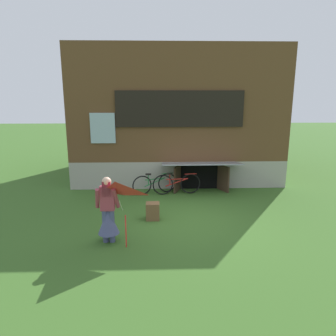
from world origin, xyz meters
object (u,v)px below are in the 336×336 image
Objects in this scene: person at (108,215)px; bicycle_red at (177,184)px; bicycle_green at (155,184)px; kite at (116,199)px; wooden_crate at (153,211)px.

person reaches higher than bicycle_red.
bicycle_red is 0.80m from bicycle_green.
wooden_crate is at bearing 67.84° from kite.
bicycle_green is at bearing 79.25° from kite.
kite is 2.33m from wooden_crate.
bicycle_green is (0.83, 4.37, -0.92)m from kite.
bicycle_red is 3.49× the size of wooden_crate.
wooden_crate is (0.79, 1.93, -1.05)m from kite.
person is at bearing -125.86° from bicycle_green.
person is 4.00m from bicycle_green.
kite is 4.54m from bicycle_green.
bicycle_red is at bearing -26.56° from bicycle_green.
wooden_crate is (-0.04, -2.44, -0.12)m from bicycle_green.
bicycle_red is at bearing 41.99° from person.
bicycle_green is 3.21× the size of wooden_crate.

